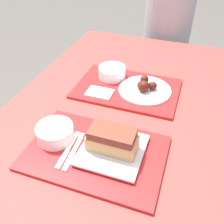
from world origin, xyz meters
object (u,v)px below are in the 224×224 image
Objects in this scene: tray_near at (95,153)px; bowl_coleslaw_near at (55,132)px; tray_far at (127,89)px; wings_plate_far at (145,88)px; person_seated_across at (168,22)px; bowl_coleslaw_far at (112,72)px; brisket_sandwich_plate at (112,144)px.

tray_near is 0.16m from bowl_coleslaw_near.
wings_plate_far reaches higher than tray_far.
tray_far is at bearing -178.38° from wings_plate_far.
tray_far is 0.62× the size of person_seated_across.
wings_plate_far is at bearing 60.59° from bowl_coleslaw_near.
bowl_coleslaw_far is at bearing -100.36° from person_seated_across.
person_seated_across reaches higher than wings_plate_far.
tray_near is 3.57× the size of bowl_coleslaw_near.
bowl_coleslaw_near reaches higher than tray_near.
bowl_coleslaw_far is at bearing 83.89° from bowl_coleslaw_near.
bowl_coleslaw_near and bowl_coleslaw_far have the same top height.
wings_plate_far is at bearing 80.25° from tray_near.
bowl_coleslaw_near is at bearing -96.11° from bowl_coleslaw_far.
person_seated_across is (-0.02, 1.23, -0.01)m from brisket_sandwich_plate.
person_seated_across is at bearing 92.40° from wings_plate_far.
wings_plate_far is (0.02, 0.40, -0.02)m from brisket_sandwich_plate.
person_seated_across reaches higher than tray_far.
brisket_sandwich_plate is (0.05, 0.02, 0.04)m from tray_near.
tray_far is at bearing -33.32° from bowl_coleslaw_far.
person_seated_across is at bearing 79.64° from bowl_coleslaw_far.
wings_plate_far is at bearing 87.64° from brisket_sandwich_plate.
tray_far is 0.84m from person_seated_across.
bowl_coleslaw_far is 0.17× the size of person_seated_across.
tray_near is 1.97× the size of wings_plate_far.
person_seated_across is (0.14, 0.77, -0.00)m from bowl_coleslaw_far.
tray_near is at bearing -88.51° from tray_far.
brisket_sandwich_plate reaches higher than bowl_coleslaw_near.
bowl_coleslaw_far is at bearing 102.58° from tray_near.
tray_far is (-0.01, 0.41, 0.00)m from tray_near.
person_seated_across is (0.04, 1.24, 0.04)m from tray_near.
wings_plate_far is 0.32× the size of person_seated_across.
wings_plate_far reaches higher than tray_near.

